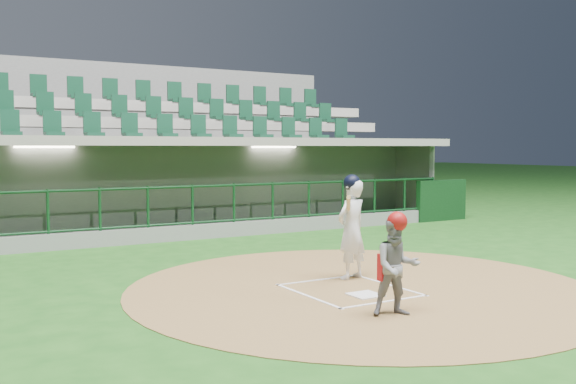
% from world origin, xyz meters
% --- Properties ---
extents(ground, '(120.00, 120.00, 0.00)m').
position_xyz_m(ground, '(0.00, 0.00, 0.00)').
color(ground, '#1A4C15').
rests_on(ground, ground).
extents(dirt_circle, '(7.20, 7.20, 0.01)m').
position_xyz_m(dirt_circle, '(0.30, -0.20, 0.01)').
color(dirt_circle, brown).
rests_on(dirt_circle, ground).
extents(home_plate, '(0.43, 0.43, 0.02)m').
position_xyz_m(home_plate, '(0.00, -0.70, 0.02)').
color(home_plate, white).
rests_on(home_plate, dirt_circle).
extents(batter_box_chalk, '(1.55, 1.80, 0.01)m').
position_xyz_m(batter_box_chalk, '(0.00, -0.30, 0.02)').
color(batter_box_chalk, white).
rests_on(batter_box_chalk, ground).
extents(dugout_structure, '(16.40, 3.70, 3.00)m').
position_xyz_m(dugout_structure, '(0.13, 7.83, 0.96)').
color(dugout_structure, slate).
rests_on(dugout_structure, ground).
extents(seating_deck, '(17.00, 6.72, 5.15)m').
position_xyz_m(seating_deck, '(0.00, 10.91, 1.42)').
color(seating_deck, slate).
rests_on(seating_deck, ground).
extents(batter, '(0.88, 0.91, 1.71)m').
position_xyz_m(batter, '(0.54, 0.39, 0.87)').
color(batter, white).
rests_on(batter, dirt_circle).
extents(catcher, '(0.74, 0.67, 1.34)m').
position_xyz_m(catcher, '(-0.32, -1.76, 0.67)').
color(catcher, gray).
rests_on(catcher, dirt_circle).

